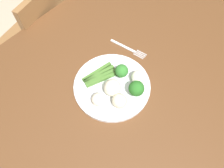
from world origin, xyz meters
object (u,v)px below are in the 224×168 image
Objects in this scene: asparagus_bundle at (100,75)px; broccoli_back at (136,89)px; plate at (112,86)px; cauliflower_near_center at (112,88)px; cauliflower_right at (119,101)px; cauliflower_outer_edge at (138,77)px; cauliflower_left at (98,100)px; dining_table at (119,88)px; broccoli_back_right at (122,71)px; fork at (129,49)px; chair at (48,36)px.

broccoli_back is (-0.03, 0.14, 0.03)m from asparagus_bundle.
plate is 4.22× the size of broccoli_back.
broccoli_back is 0.08m from cauliflower_near_center.
asparagus_bundle is at bearing -107.81° from cauliflower_right.
plate is 0.10m from cauliflower_outer_edge.
cauliflower_right is at bearing 3.72° from cauliflower_outer_edge.
cauliflower_left reaches higher than asparagus_bundle.
asparagus_bundle is at bearing -88.00° from plate.
broccoli_back_right is (0.01, 0.01, 0.15)m from dining_table.
cauliflower_near_center is (0.07, 0.02, -0.00)m from broccoli_back_right.
cauliflower_left reaches higher than fork.
cauliflower_near_center is (0.05, -0.07, -0.01)m from broccoli_back.
broccoli_back_right is 0.13m from cauliflower_left.
chair is 0.65m from asparagus_bundle.
cauliflower_left is (0.08, 0.07, 0.02)m from asparagus_bundle.
cauliflower_near_center is (-0.06, 0.01, 0.01)m from cauliflower_left.
broccoli_back is at bearing 144.77° from cauliflower_left.
cauliflower_right is (0.10, 0.08, 0.14)m from dining_table.
asparagus_bundle is 0.08m from broccoli_back_right.
dining_table is at bearing -160.47° from cauliflower_near_center.
chair reaches higher than plate.
cauliflower_near_center is 0.22m from fork.
broccoli_back_right is 1.14× the size of cauliflower_outer_edge.
plate is at bearing -173.14° from cauliflower_left.
cauliflower_near_center is at bearing 13.48° from broccoli_back_right.
asparagus_bundle is 2.23× the size of cauliflower_near_center.
asparagus_bundle is at bearing -57.88° from cauliflower_outer_edge.
cauliflower_outer_edge reaches higher than cauliflower_left.
cauliflower_right is 0.31× the size of fork.
cauliflower_outer_edge reaches higher than fork.
broccoli_back is (0.03, 0.09, 0.15)m from dining_table.
asparagus_bundle is 2.04× the size of broccoli_back.
asparagus_bundle is 0.08m from cauliflower_near_center.
cauliflower_outer_edge is at bearing 156.26° from cauliflower_near_center.
cauliflower_outer_edge reaches higher than plate.
broccoli_back is (0.11, 0.71, 0.33)m from chair.
plate is at bearing -121.89° from cauliflower_right.
fork is at bearing -153.32° from broccoli_back_right.
cauliflower_near_center is (0.08, 0.03, 0.15)m from dining_table.
plate is 5.91× the size of cauliflower_left.
broccoli_back is 1.28× the size of cauliflower_outer_edge.
broccoli_back is at bearing 124.64° from cauliflower_near_center.
broccoli_back reaches higher than broccoli_back_right.
cauliflower_right reaches higher than plate.
cauliflower_near_center is (-0.02, -0.05, 0.00)m from cauliflower_right.
broccoli_back is at bearing 70.86° from dining_table.
chair is 16.68× the size of cauliflower_right.
cauliflower_outer_edge is 0.17m from fork.
cauliflower_right is at bearing -15.05° from broccoli_back.
cauliflower_near_center is (0.09, -0.04, 0.00)m from cauliflower_outer_edge.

